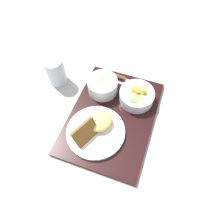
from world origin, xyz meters
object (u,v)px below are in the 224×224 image
object	(u,v)px
knife	(123,79)
spoon	(121,84)
plate_main	(96,129)
bowl_soup	(103,85)
glass_water	(56,73)
bowl_salad	(137,96)

from	to	relation	value
knife	spoon	bearing A→B (deg)	-83.00
plate_main	bowl_soup	bearing A→B (deg)	-171.26
bowl_soup	plate_main	distance (m)	0.19
glass_water	bowl_soup	bearing A→B (deg)	87.42
bowl_soup	knife	world-z (taller)	bowl_soup
knife	bowl_soup	bearing A→B (deg)	-120.89
spoon	glass_water	bearing A→B (deg)	-168.42
bowl_salad	bowl_soup	xyz separation A→B (m)	(-0.01, -0.14, 0.01)
bowl_salad	spoon	bearing A→B (deg)	-128.87
spoon	bowl_salad	bearing A→B (deg)	-35.94
plate_main	spoon	size ratio (longest dim) A/B	1.62
bowl_soup	spoon	bearing A→B (deg)	127.26
bowl_soup	knife	size ratio (longest dim) A/B	0.70
plate_main	glass_water	distance (m)	0.30
bowl_salad	knife	bearing A→B (deg)	-140.11
bowl_soup	glass_water	world-z (taller)	glass_water
bowl_salad	spoon	distance (m)	0.10
bowl_salad	glass_water	distance (m)	0.34
plate_main	bowl_salad	bearing A→B (deg)	146.95
bowl_soup	plate_main	xyz separation A→B (m)	(0.18, 0.03, -0.02)
bowl_soup	glass_water	distance (m)	0.20
bowl_salad	bowl_soup	distance (m)	0.14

